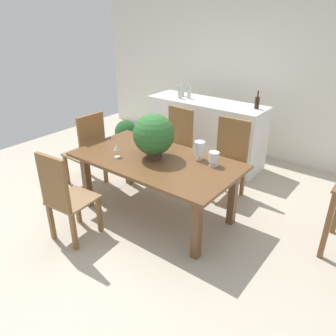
{
  "coord_description": "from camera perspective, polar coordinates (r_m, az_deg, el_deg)",
  "views": [
    {
      "loc": [
        2.19,
        -2.58,
        2.27
      ],
      "look_at": [
        0.04,
        0.21,
        0.57
      ],
      "focal_mm": 35.02,
      "sensor_mm": 36.0,
      "label": 1
    }
  ],
  "objects": [
    {
      "name": "flower_centerpiece",
      "position": [
        3.67,
        -2.51,
        5.77
      ],
      "size": [
        0.47,
        0.47,
        0.51
      ],
      "color": "#4C3828",
      "rests_on": "dining_table"
    },
    {
      "name": "chair_far_left",
      "position": [
        4.76,
        1.44,
        4.82
      ],
      "size": [
        0.49,
        0.47,
        1.03
      ],
      "rotation": [
        0.0,
        0.0,
        -0.07
      ],
      "color": "brown",
      "rests_on": "ground"
    },
    {
      "name": "potted_plant_floor",
      "position": [
        5.78,
        -7.28,
        5.9
      ],
      "size": [
        0.39,
        0.39,
        0.56
      ],
      "color": "brown",
      "rests_on": "ground"
    },
    {
      "name": "chair_head_end",
      "position": [
        4.6,
        -13.69,
        3.4
      ],
      "size": [
        0.5,
        0.46,
        1.06
      ],
      "rotation": [
        0.0,
        0.0,
        -1.61
      ],
      "color": "brown",
      "rests_on": "ground"
    },
    {
      "name": "ground_plane",
      "position": [
        4.08,
        -2.25,
        -8.05
      ],
      "size": [
        7.04,
        7.04,
        0.0
      ],
      "primitive_type": "plane",
      "color": "#BCB29E"
    },
    {
      "name": "crystal_vase_right",
      "position": [
        3.68,
        5.51,
        3.38
      ],
      "size": [
        0.12,
        0.12,
        0.22
      ],
      "color": "silver",
      "rests_on": "dining_table"
    },
    {
      "name": "wine_bottle_green",
      "position": [
        5.47,
        2.55,
        13.41
      ],
      "size": [
        0.06,
        0.06,
        0.27
      ],
      "color": "#B2BFB7",
      "rests_on": "kitchen_counter"
    },
    {
      "name": "wine_glass",
      "position": [
        3.78,
        -8.93,
        3.52
      ],
      "size": [
        0.06,
        0.06,
        0.16
      ],
      "color": "silver",
      "rests_on": "dining_table"
    },
    {
      "name": "dining_table",
      "position": [
        3.78,
        -2.1,
        0.31
      ],
      "size": [
        1.92,
        1.04,
        0.74
      ],
      "color": "brown",
      "rests_on": "ground"
    },
    {
      "name": "wine_bottle_dark",
      "position": [
        5.33,
        2.05,
        13.17
      ],
      "size": [
        0.07,
        0.07,
        0.26
      ],
      "color": "#B2BFB7",
      "rests_on": "kitchen_counter"
    },
    {
      "name": "back_wall",
      "position": [
        5.71,
        15.0,
        15.21
      ],
      "size": [
        6.4,
        0.1,
        2.6
      ],
      "primitive_type": "cube",
      "color": "silver",
      "rests_on": "ground"
    },
    {
      "name": "kitchen_counter",
      "position": [
        5.34,
        6.44,
        6.3
      ],
      "size": [
        1.89,
        0.6,
        1.0
      ],
      "primitive_type": "cube",
      "color": "white",
      "rests_on": "ground"
    },
    {
      "name": "chair_far_right",
      "position": [
        4.34,
        10.53,
        2.31
      ],
      "size": [
        0.49,
        0.44,
        1.03
      ],
      "rotation": [
        0.0,
        0.0,
        0.04
      ],
      "color": "brown",
      "rests_on": "ground"
    },
    {
      "name": "crystal_vase_left",
      "position": [
        4.05,
        -3.88,
        5.17
      ],
      "size": [
        0.11,
        0.11,
        0.18
      ],
      "color": "silver",
      "rests_on": "dining_table"
    },
    {
      "name": "wine_bottle_clear",
      "position": [
        5.32,
        3.7,
        13.16
      ],
      "size": [
        0.06,
        0.06,
        0.27
      ],
      "color": "#B2BFB7",
      "rests_on": "kitchen_counter"
    },
    {
      "name": "crystal_vase_center_near",
      "position": [
        3.57,
        7.99,
        1.79
      ],
      "size": [
        0.11,
        0.11,
        0.16
      ],
      "color": "silver",
      "rests_on": "dining_table"
    },
    {
      "name": "chair_near_left",
      "position": [
        3.53,
        -17.66,
        -4.54
      ],
      "size": [
        0.46,
        0.48,
        1.03
      ],
      "rotation": [
        0.0,
        0.0,
        3.23
      ],
      "color": "brown",
      "rests_on": "ground"
    },
    {
      "name": "wine_bottle_tall",
      "position": [
        4.9,
        15.24,
        10.95
      ],
      "size": [
        0.07,
        0.07,
        0.26
      ],
      "color": "black",
      "rests_on": "kitchen_counter"
    }
  ]
}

